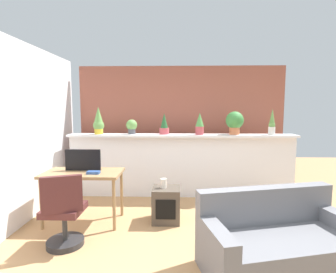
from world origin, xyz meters
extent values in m
plane|color=tan|center=(0.00, 0.00, 0.00)|extent=(12.00, 12.00, 0.00)
cube|color=white|center=(0.00, 2.00, 0.57)|extent=(4.15, 0.16, 1.14)
cube|color=white|center=(0.00, 1.96, 1.16)|extent=(4.15, 0.35, 0.04)
cube|color=#9E5442|center=(0.00, 2.60, 1.25)|extent=(4.15, 0.10, 2.50)
cube|color=white|center=(-2.32, 0.40, 1.30)|extent=(0.12, 4.40, 2.60)
cylinder|color=gold|center=(-1.53, 1.94, 1.23)|extent=(0.15, 0.15, 0.10)
sphere|color=#669E4C|center=(-1.53, 1.94, 1.34)|extent=(0.20, 0.20, 0.20)
cone|color=#669E4C|center=(-1.53, 1.94, 1.53)|extent=(0.17, 0.17, 0.31)
cylinder|color=#4C4C51|center=(-0.92, 2.00, 1.22)|extent=(0.14, 0.14, 0.09)
sphere|color=#669E4C|center=(-0.92, 2.00, 1.34)|extent=(0.20, 0.20, 0.20)
cylinder|color=#B7474C|center=(-0.32, 1.98, 1.24)|extent=(0.18, 0.18, 0.12)
cone|color=#235B2D|center=(-0.32, 1.98, 1.43)|extent=(0.14, 0.14, 0.27)
cylinder|color=#B7474C|center=(0.33, 1.92, 1.25)|extent=(0.15, 0.15, 0.15)
cone|color=#4C9347|center=(0.33, 1.92, 1.45)|extent=(0.15, 0.15, 0.25)
cylinder|color=#C66B42|center=(0.96, 1.96, 1.25)|extent=(0.19, 0.19, 0.14)
sphere|color=#3D843D|center=(0.96, 1.96, 1.44)|extent=(0.32, 0.32, 0.32)
cylinder|color=silver|center=(1.62, 1.93, 1.25)|extent=(0.12, 0.12, 0.14)
sphere|color=#669E4C|center=(1.62, 1.93, 1.35)|extent=(0.11, 0.11, 0.11)
cone|color=#669E4C|center=(1.62, 1.93, 1.51)|extent=(0.10, 0.10, 0.27)
cylinder|color=#99754C|center=(-1.94, 0.56, 0.35)|extent=(0.04, 0.04, 0.71)
cylinder|color=#99754C|center=(-0.94, 0.56, 0.35)|extent=(0.04, 0.04, 0.71)
cylinder|color=#99754C|center=(-1.94, 1.06, 0.35)|extent=(0.04, 0.04, 0.71)
cylinder|color=#99754C|center=(-0.94, 1.06, 0.35)|extent=(0.04, 0.04, 0.71)
cube|color=#99754C|center=(-1.44, 0.81, 0.73)|extent=(1.10, 0.60, 0.04)
cube|color=black|center=(-1.46, 0.89, 0.91)|extent=(0.51, 0.04, 0.31)
cylinder|color=#262628|center=(-1.44, 0.15, 0.04)|extent=(0.44, 0.44, 0.07)
cylinder|color=#333333|center=(-1.44, 0.15, 0.24)|extent=(0.06, 0.06, 0.34)
cube|color=#4C2323|center=(-1.44, 0.15, 0.45)|extent=(0.44, 0.44, 0.08)
cube|color=#4C2323|center=(-1.38, -0.02, 0.70)|extent=(0.44, 0.22, 0.42)
cube|color=#4C4238|center=(-0.24, 0.89, 0.25)|extent=(0.40, 0.40, 0.50)
cube|color=black|center=(-0.24, 0.70, 0.25)|extent=(0.28, 0.04, 0.28)
cylinder|color=silver|center=(-0.28, 0.89, 0.57)|extent=(0.09, 0.09, 0.14)
cube|color=#2D4C8C|center=(-1.25, 0.70, 0.77)|extent=(0.17, 0.10, 0.04)
cube|color=slate|center=(0.96, -0.31, 0.20)|extent=(1.69, 1.10, 0.40)
cube|color=slate|center=(0.89, -0.01, 0.60)|extent=(1.55, 0.52, 0.40)
cube|color=slate|center=(0.27, -0.47, 0.48)|extent=(0.33, 0.78, 0.16)
camera|label=1|loc=(-0.10, -2.84, 1.67)|focal=28.13mm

